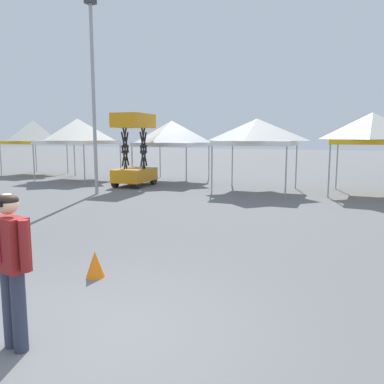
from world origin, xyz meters
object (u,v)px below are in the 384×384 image
object	(u,v)px
scissor_lift	(135,164)
light_pole_near_lift	(93,85)
canopy_tent_center	(78,131)
canopy_tent_left_of_center	(33,132)
traffic_cone_lot_center	(95,264)
canopy_tent_behind_center	(372,128)
person_foreground	(11,260)
canopy_tent_right_of_center	(172,133)
canopy_tent_far_left	(257,132)

from	to	relation	value
scissor_lift	light_pole_near_lift	xyz separation A→B (m)	(0.05, -2.93, 3.36)
canopy_tent_center	light_pole_near_lift	world-z (taller)	light_pole_near_lift
canopy_tent_left_of_center	traffic_cone_lot_center	size ratio (longest dim) A/B	7.49
light_pole_near_lift	canopy_tent_behind_center	bearing A→B (deg)	23.84
canopy_tent_left_of_center	person_foreground	bearing A→B (deg)	-43.58
scissor_lift	person_foreground	distance (m)	14.79
canopy_tent_behind_center	canopy_tent_left_of_center	bearing A→B (deg)	177.58
light_pole_near_lift	canopy_tent_right_of_center	bearing A→B (deg)	84.00
canopy_tent_right_of_center	light_pole_near_lift	xyz separation A→B (m)	(-0.58, -5.56, 1.90)
canopy_tent_right_of_center	scissor_lift	size ratio (longest dim) A/B	0.96
light_pole_near_lift	canopy_tent_left_of_center	bearing A→B (deg)	149.84
person_foreground	canopy_tent_far_left	bearing A→B (deg)	95.22
canopy_tent_left_of_center	canopy_tent_behind_center	world-z (taller)	canopy_tent_left_of_center
canopy_tent_left_of_center	person_foreground	distance (m)	22.44
canopy_tent_left_of_center	canopy_tent_center	size ratio (longest dim) A/B	0.94
canopy_tent_left_of_center	canopy_tent_far_left	bearing A→B (deg)	-5.93
canopy_tent_left_of_center	canopy_tent_center	world-z (taller)	canopy_tent_left_of_center
canopy_tent_far_left	person_foreground	distance (m)	14.02
canopy_tent_behind_center	light_pole_near_lift	size ratio (longest dim) A/B	0.43
person_foreground	canopy_tent_behind_center	bearing A→B (deg)	77.40
canopy_tent_center	canopy_tent_far_left	xyz separation A→B (m)	(10.23, -0.28, -0.09)
scissor_lift	light_pole_near_lift	bearing A→B (deg)	-89.07
canopy_tent_far_left	canopy_tent_center	bearing A→B (deg)	178.46
canopy_tent_left_of_center	person_foreground	size ratio (longest dim) A/B	1.91
canopy_tent_right_of_center	canopy_tent_far_left	distance (m)	5.43
canopy_tent_center	canopy_tent_far_left	bearing A→B (deg)	-1.54
canopy_tent_center	canopy_tent_behind_center	distance (m)	14.77
canopy_tent_behind_center	canopy_tent_center	bearing A→B (deg)	-178.24
canopy_tent_center	traffic_cone_lot_center	size ratio (longest dim) A/B	7.99
canopy_tent_right_of_center	canopy_tent_behind_center	distance (m)	9.73
canopy_tent_behind_center	light_pole_near_lift	distance (m)	11.35
canopy_tent_left_of_center	traffic_cone_lot_center	xyz separation A→B (m)	(15.53, -13.21, -2.42)
person_foreground	traffic_cone_lot_center	xyz separation A→B (m)	(-0.68, 2.22, -0.81)
canopy_tent_far_left	traffic_cone_lot_center	size ratio (longest dim) A/B	7.48
canopy_tent_center	canopy_tent_right_of_center	size ratio (longest dim) A/B	1.09
canopy_tent_center	canopy_tent_behind_center	size ratio (longest dim) A/B	1.09
canopy_tent_center	canopy_tent_left_of_center	bearing A→B (deg)	164.87
canopy_tent_right_of_center	canopy_tent_behind_center	bearing A→B (deg)	-6.05
canopy_tent_left_of_center	scissor_lift	world-z (taller)	scissor_lift
canopy_tent_center	scissor_lift	distance (m)	4.86
scissor_lift	canopy_tent_left_of_center	bearing A→B (deg)	165.18
canopy_tent_center	light_pole_near_lift	bearing A→B (deg)	-42.20
canopy_tent_right_of_center	traffic_cone_lot_center	size ratio (longest dim) A/B	7.33
canopy_tent_right_of_center	canopy_tent_far_left	bearing A→B (deg)	-18.82
canopy_tent_center	person_foreground	world-z (taller)	canopy_tent_center
person_foreground	light_pole_near_lift	size ratio (longest dim) A/B	0.23
canopy_tent_left_of_center	canopy_tent_behind_center	distance (m)	19.50
canopy_tent_left_of_center	canopy_tent_center	xyz separation A→B (m)	(4.72, -1.28, 0.01)
canopy_tent_center	canopy_tent_right_of_center	bearing A→B (deg)	16.20
canopy_tent_left_of_center	light_pole_near_lift	size ratio (longest dim) A/B	0.44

